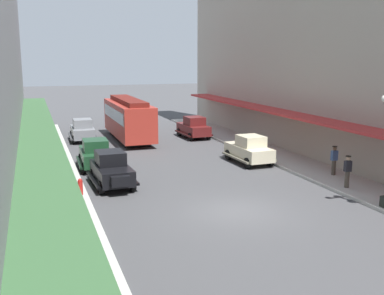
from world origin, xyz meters
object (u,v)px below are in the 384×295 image
Objects in this scene: fire_hydrant at (80,187)px; pedestrian_0 at (334,160)px; pedestrian_3 at (47,193)px; parked_car_0 at (249,149)px; parked_car_3 at (111,169)px; parked_car_4 at (83,130)px; pedestrian_2 at (57,166)px; streetcar at (128,117)px; parked_car_1 at (194,127)px; parked_car_2 at (95,153)px; pedestrian_1 at (347,171)px.

pedestrian_0 reaches higher than fire_hydrant.
fire_hydrant is 0.49× the size of pedestrian_3.
parked_car_0 is 1.00× the size of parked_car_3.
fire_hydrant is at bearing -96.52° from parked_car_4.
parked_car_4 reaches higher than pedestrian_2.
parked_car_4 is at bearing 83.48° from fire_hydrant.
parked_car_3 is at bearing -90.12° from parked_car_4.
streetcar is at bearing -11.53° from parked_car_4.
parked_car_3 is 2.49m from fire_hydrant.
parked_car_4 is at bearing 126.04° from pedestrian_0.
parked_car_1 is 1.01× the size of parked_car_4.
parked_car_1 is 1.00× the size of parked_car_3.
parked_car_4 is 13.43m from pedestrian_2.
parked_car_3 is 14.19m from streetcar.
pedestrian_0 is at bearing -13.85° from pedestrian_2.
parked_car_1 is at bearing 52.84° from fire_hydrant.
parked_car_0 and parked_car_1 have the same top height.
parked_car_2 is (-9.43, -8.44, 0.00)m from parked_car_1.
parked_car_3 and parked_car_4 have the same top height.
fire_hydrant is at bearing -127.16° from parked_car_1.
fire_hydrant is at bearing -137.38° from parked_car_3.
parked_car_0 is 15.13m from parked_car_4.
parked_car_2 is 6.23m from fire_hydrant.
fire_hydrant is 3.11m from pedestrian_2.
parked_car_0 is 11.90m from fire_hydrant.
parked_car_4 is at bearing 79.38° from pedestrian_3.
parked_car_0 is 14.28m from pedestrian_3.
pedestrian_1 is 15.35m from pedestrian_2.
pedestrian_3 is at bearing -110.74° from parked_car_2.
streetcar is 14.00m from pedestrian_2.
parked_car_1 and parked_car_3 have the same top height.
pedestrian_1 is (11.59, -9.24, 0.07)m from parked_car_2.
parked_car_2 is at bearing 75.68° from fire_hydrant.
pedestrian_3 is at bearing -97.33° from pedestrian_2.
parked_car_3 is 14.41m from parked_car_4.
parked_car_3 is 2.58× the size of pedestrian_1.
fire_hydrant is (-1.81, -1.66, -0.38)m from parked_car_3.
pedestrian_1 is (7.59, -18.54, -0.89)m from streetcar.
parked_car_2 is 14.28m from pedestrian_0.
parked_car_0 and parked_car_2 have the same top height.
pedestrian_2 is (-0.93, 2.93, 0.45)m from fire_hydrant.
pedestrian_1 is (2.16, -17.69, 0.07)m from parked_car_1.
pedestrian_1 and pedestrian_3 have the same top height.
parked_car_2 is 14.82m from pedestrian_1.
parked_car_4 is 2.57× the size of pedestrian_3.
parked_car_1 reaches higher than pedestrian_3.
pedestrian_3 is (-1.60, -2.27, 0.45)m from fire_hydrant.
parked_car_4 is 3.89m from streetcar.
parked_car_1 and parked_car_2 have the same top height.
pedestrian_0 is (14.09, -0.77, 0.45)m from fire_hydrant.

